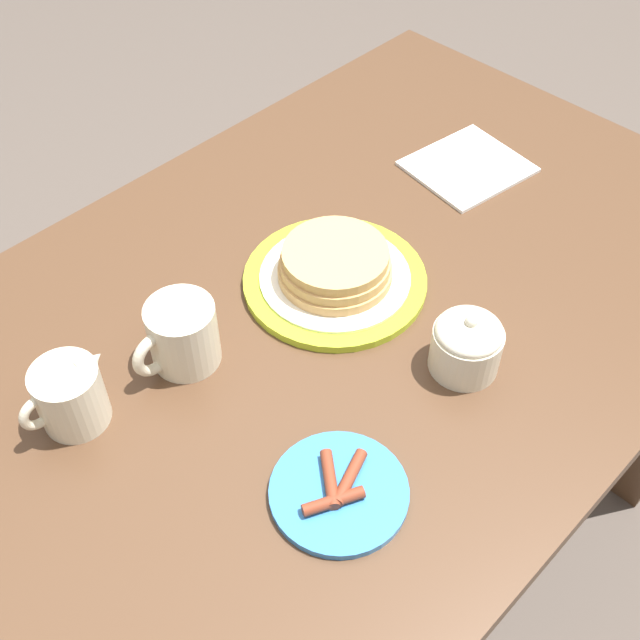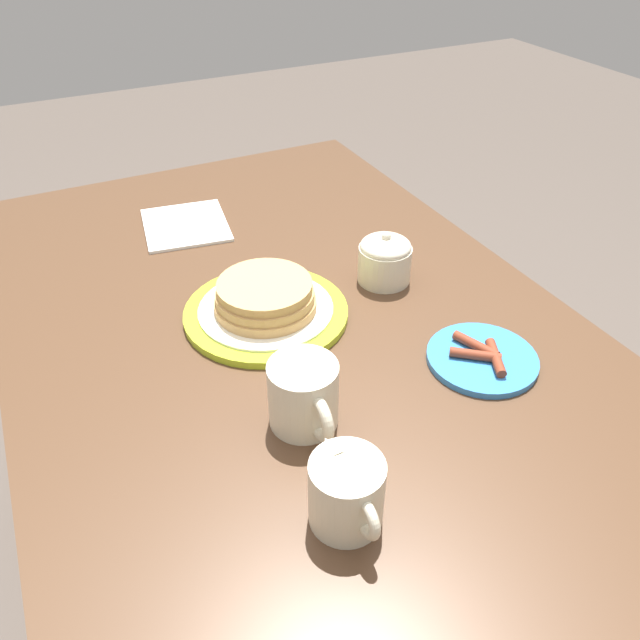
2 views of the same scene
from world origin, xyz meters
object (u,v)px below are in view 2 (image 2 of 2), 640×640
at_px(creamer_pitcher, 346,491).
at_px(sugar_bowl, 385,258).
at_px(coffee_mug, 304,395).
at_px(pancake_plate, 266,304).
at_px(napkin, 186,225).
at_px(side_plate_bacon, 482,358).

distance_m(creamer_pitcher, sugar_bowl, 0.48).
bearing_deg(coffee_mug, pancake_plate, 169.62).
height_order(coffee_mug, creamer_pitcher, creamer_pitcher).
distance_m(pancake_plate, creamer_pitcher, 0.39).
xyz_separation_m(creamer_pitcher, sugar_bowl, (-0.39, 0.28, -0.00)).
height_order(coffee_mug, napkin, coffee_mug).
bearing_deg(napkin, pancake_plate, 4.83).
relative_size(pancake_plate, sugar_bowl, 2.81).
xyz_separation_m(pancake_plate, napkin, (-0.34, -0.03, -0.02)).
height_order(side_plate_bacon, sugar_bowl, sugar_bowl).
xyz_separation_m(side_plate_bacon, coffee_mug, (-0.00, -0.28, 0.04)).
bearing_deg(sugar_bowl, side_plate_bacon, 3.61).
bearing_deg(pancake_plate, side_plate_bacon, 44.51).
distance_m(side_plate_bacon, coffee_mug, 0.28).
bearing_deg(sugar_bowl, creamer_pitcher, -35.92).
xyz_separation_m(creamer_pitcher, napkin, (-0.72, 0.03, -0.04)).
distance_m(coffee_mug, sugar_bowl, 0.35).
relative_size(side_plate_bacon, napkin, 0.80).
height_order(sugar_bowl, napkin, sugar_bowl).
relative_size(creamer_pitcher, sugar_bowl, 1.32).
xyz_separation_m(pancake_plate, side_plate_bacon, (0.24, 0.23, -0.02)).
height_order(coffee_mug, sugar_bowl, same).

